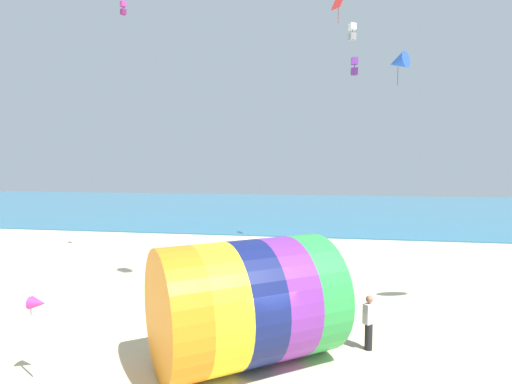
{
  "coord_description": "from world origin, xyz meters",
  "views": [
    {
      "loc": [
        1.79,
        -10.63,
        5.87
      ],
      "look_at": [
        -0.32,
        2.55,
        4.88
      ],
      "focal_mm": 28.0,
      "sensor_mm": 36.0,
      "label": 1
    }
  ],
  "objects_px": {
    "kite_white_box": "(352,32)",
    "bystander_near_water": "(208,263)",
    "kite_blue_delta": "(398,62)",
    "kite_purple_box": "(354,66)",
    "kite_red_diamond": "(338,2)",
    "kite_handler": "(369,322)",
    "kite_magenta_box": "(123,8)",
    "giant_inflatable_tube": "(246,302)",
    "beach_flag": "(37,306)"
  },
  "relations": [
    {
      "from": "kite_magenta_box",
      "to": "kite_handler",
      "type": "bearing_deg",
      "value": -36.79
    },
    {
      "from": "kite_handler",
      "to": "kite_magenta_box",
      "type": "bearing_deg",
      "value": 143.21
    },
    {
      "from": "kite_purple_box",
      "to": "kite_red_diamond",
      "type": "relative_size",
      "value": 0.38
    },
    {
      "from": "bystander_near_water",
      "to": "kite_magenta_box",
      "type": "bearing_deg",
      "value": 149.92
    },
    {
      "from": "kite_magenta_box",
      "to": "bystander_near_water",
      "type": "relative_size",
      "value": 0.43
    },
    {
      "from": "kite_handler",
      "to": "kite_blue_delta",
      "type": "bearing_deg",
      "value": 77.44
    },
    {
      "from": "kite_magenta_box",
      "to": "kite_white_box",
      "type": "distance_m",
      "value": 13.21
    },
    {
      "from": "kite_purple_box",
      "to": "kite_magenta_box",
      "type": "height_order",
      "value": "kite_magenta_box"
    },
    {
      "from": "kite_red_diamond",
      "to": "kite_blue_delta",
      "type": "distance_m",
      "value": 5.55
    },
    {
      "from": "bystander_near_water",
      "to": "kite_red_diamond",
      "type": "bearing_deg",
      "value": 52.54
    },
    {
      "from": "kite_handler",
      "to": "beach_flag",
      "type": "distance_m",
      "value": 9.63
    },
    {
      "from": "giant_inflatable_tube",
      "to": "kite_red_diamond",
      "type": "relative_size",
      "value": 3.21
    },
    {
      "from": "kite_blue_delta",
      "to": "kite_purple_box",
      "type": "bearing_deg",
      "value": -108.58
    },
    {
      "from": "kite_handler",
      "to": "bystander_near_water",
      "type": "distance_m",
      "value": 9.33
    },
    {
      "from": "kite_red_diamond",
      "to": "bystander_near_water",
      "type": "height_order",
      "value": "kite_red_diamond"
    },
    {
      "from": "kite_blue_delta",
      "to": "bystander_near_water",
      "type": "bearing_deg",
      "value": -138.1
    },
    {
      "from": "kite_purple_box",
      "to": "kite_blue_delta",
      "type": "distance_m",
      "value": 11.87
    },
    {
      "from": "kite_red_diamond",
      "to": "beach_flag",
      "type": "relative_size",
      "value": 0.86
    },
    {
      "from": "kite_purple_box",
      "to": "kite_magenta_box",
      "type": "relative_size",
      "value": 0.96
    },
    {
      "from": "kite_blue_delta",
      "to": "beach_flag",
      "type": "height_order",
      "value": "kite_blue_delta"
    },
    {
      "from": "kite_blue_delta",
      "to": "kite_handler",
      "type": "bearing_deg",
      "value": -102.56
    },
    {
      "from": "kite_blue_delta",
      "to": "kite_white_box",
      "type": "relative_size",
      "value": 2.67
    },
    {
      "from": "giant_inflatable_tube",
      "to": "kite_magenta_box",
      "type": "height_order",
      "value": "kite_magenta_box"
    },
    {
      "from": "kite_white_box",
      "to": "bystander_near_water",
      "type": "xyz_separation_m",
      "value": [
        -6.84,
        -1.14,
        -11.13
      ]
    },
    {
      "from": "giant_inflatable_tube",
      "to": "kite_purple_box",
      "type": "relative_size",
      "value": 8.48
    },
    {
      "from": "kite_handler",
      "to": "kite_red_diamond",
      "type": "bearing_deg",
      "value": 91.96
    },
    {
      "from": "kite_handler",
      "to": "kite_blue_delta",
      "type": "height_order",
      "value": "kite_blue_delta"
    },
    {
      "from": "kite_white_box",
      "to": "bystander_near_water",
      "type": "height_order",
      "value": "kite_white_box"
    },
    {
      "from": "kite_handler",
      "to": "kite_white_box",
      "type": "height_order",
      "value": "kite_white_box"
    },
    {
      "from": "kite_purple_box",
      "to": "kite_blue_delta",
      "type": "relative_size",
      "value": 0.34
    },
    {
      "from": "kite_purple_box",
      "to": "kite_red_diamond",
      "type": "bearing_deg",
      "value": 91.63
    },
    {
      "from": "kite_purple_box",
      "to": "beach_flag",
      "type": "relative_size",
      "value": 0.32
    },
    {
      "from": "kite_handler",
      "to": "kite_purple_box",
      "type": "bearing_deg",
      "value": 92.68
    },
    {
      "from": "kite_purple_box",
      "to": "kite_red_diamond",
      "type": "xyz_separation_m",
      "value": [
        -0.29,
        10.04,
        6.46
      ]
    },
    {
      "from": "kite_white_box",
      "to": "bystander_near_water",
      "type": "bearing_deg",
      "value": -170.51
    },
    {
      "from": "kite_magenta_box",
      "to": "kite_red_diamond",
      "type": "bearing_deg",
      "value": 22.13
    },
    {
      "from": "giant_inflatable_tube",
      "to": "bystander_near_water",
      "type": "height_order",
      "value": "giant_inflatable_tube"
    },
    {
      "from": "giant_inflatable_tube",
      "to": "bystander_near_water",
      "type": "distance_m",
      "value": 8.28
    },
    {
      "from": "giant_inflatable_tube",
      "to": "bystander_near_water",
      "type": "bearing_deg",
      "value": 113.69
    },
    {
      "from": "kite_magenta_box",
      "to": "giant_inflatable_tube",
      "type": "bearing_deg",
      "value": -49.97
    },
    {
      "from": "kite_white_box",
      "to": "beach_flag",
      "type": "bearing_deg",
      "value": -130.39
    },
    {
      "from": "kite_magenta_box",
      "to": "beach_flag",
      "type": "height_order",
      "value": "kite_magenta_box"
    },
    {
      "from": "kite_magenta_box",
      "to": "kite_white_box",
      "type": "xyz_separation_m",
      "value": [
        12.74,
        -2.27,
        -2.68
      ]
    },
    {
      "from": "kite_handler",
      "to": "kite_blue_delta",
      "type": "xyz_separation_m",
      "value": [
        3.47,
        15.57,
        11.62
      ]
    },
    {
      "from": "beach_flag",
      "to": "kite_blue_delta",
      "type": "bearing_deg",
      "value": 56.22
    },
    {
      "from": "kite_white_box",
      "to": "kite_purple_box",
      "type": "bearing_deg",
      "value": -91.93
    },
    {
      "from": "kite_blue_delta",
      "to": "kite_white_box",
      "type": "height_order",
      "value": "kite_blue_delta"
    },
    {
      "from": "kite_handler",
      "to": "kite_magenta_box",
      "type": "relative_size",
      "value": 2.24
    },
    {
      "from": "kite_purple_box",
      "to": "kite_blue_delta",
      "type": "xyz_separation_m",
      "value": [
        3.68,
        10.96,
        2.7
      ]
    },
    {
      "from": "kite_white_box",
      "to": "kite_blue_delta",
      "type": "bearing_deg",
      "value": 66.4
    }
  ]
}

